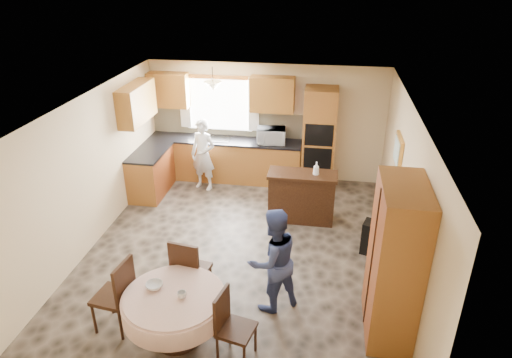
{
  "coord_description": "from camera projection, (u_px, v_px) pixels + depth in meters",
  "views": [
    {
      "loc": [
        1.26,
        -6.2,
        4.41
      ],
      "look_at": [
        0.22,
        0.3,
        1.21
      ],
      "focal_mm": 32.0,
      "sensor_mm": 36.0,
      "label": 1
    }
  ],
  "objects": [
    {
      "name": "bottle_sideboard",
      "position": [
        316.0,
        170.0,
        8.07
      ],
      "size": [
        0.13,
        0.13,
        0.29
      ],
      "primitive_type": "imported",
      "rotation": [
        0.0,
        0.0,
        0.12
      ],
      "color": "silver",
      "rests_on": "sideboard"
    },
    {
      "name": "wall_right",
      "position": [
        405.0,
        196.0,
        6.71
      ],
      "size": [
        0.02,
        6.0,
        2.5
      ],
      "primitive_type": "cube",
      "color": "beige",
      "rests_on": "floor"
    },
    {
      "name": "oven_upper",
      "position": [
        319.0,
        135.0,
        9.02
      ],
      "size": [
        0.56,
        0.01,
        0.45
      ],
      "primitive_type": "cube",
      "color": "black",
      "rests_on": "oven_tower"
    },
    {
      "name": "wall_front",
      "position": [
        180.0,
        321.0,
        4.4
      ],
      "size": [
        5.0,
        0.02,
        2.5
      ],
      "primitive_type": "cube",
      "color": "beige",
      "rests_on": "floor"
    },
    {
      "name": "cupboard",
      "position": [
        395.0,
        262.0,
        5.6
      ],
      "size": [
        0.55,
        1.09,
        2.09
      ],
      "primitive_type": "cube",
      "color": "#A9762D",
      "rests_on": "floor"
    },
    {
      "name": "person_dining",
      "position": [
        273.0,
        260.0,
        6.1
      ],
      "size": [
        0.94,
        0.91,
        1.52
      ],
      "primitive_type": "imported",
      "rotation": [
        0.0,
        0.0,
        3.8
      ],
      "color": "navy",
      "rests_on": "floor"
    },
    {
      "name": "ceiling",
      "position": [
        238.0,
        106.0,
        6.52
      ],
      "size": [
        5.0,
        6.0,
        0.01
      ],
      "primitive_type": "cube",
      "color": "white",
      "rests_on": "wall_back"
    },
    {
      "name": "base_cab_back",
      "position": [
        225.0,
        160.0,
        9.94
      ],
      "size": [
        3.3,
        0.6,
        0.88
      ],
      "primitive_type": "cube",
      "color": "#A9762D",
      "rests_on": "floor"
    },
    {
      "name": "wall_cab_right",
      "position": [
        272.0,
        94.0,
        9.28
      ],
      "size": [
        0.9,
        0.33,
        0.72
      ],
      "primitive_type": "cube",
      "color": "#B37F2C",
      "rests_on": "wall_back"
    },
    {
      "name": "wall_left",
      "position": [
        89.0,
        173.0,
        7.42
      ],
      "size": [
        0.02,
        6.0,
        2.5
      ],
      "primitive_type": "cube",
      "color": "beige",
      "rests_on": "floor"
    },
    {
      "name": "dining_table",
      "position": [
        174.0,
        305.0,
        5.61
      ],
      "size": [
        1.27,
        1.27,
        0.72
      ],
      "color": "#371E0F",
      "rests_on": "floor"
    },
    {
      "name": "curtain_left",
      "position": [
        185.0,
        101.0,
        9.75
      ],
      "size": [
        0.22,
        0.02,
        1.15
      ],
      "primitive_type": "cube",
      "color": "white",
      "rests_on": "wall_back"
    },
    {
      "name": "chair_right",
      "position": [
        230.0,
        323.0,
        5.4
      ],
      "size": [
        0.49,
        0.49,
        0.94
      ],
      "rotation": [
        0.0,
        0.0,
        1.35
      ],
      "color": "#371E0F",
      "rests_on": "floor"
    },
    {
      "name": "wall_cab_left",
      "position": [
        169.0,
        90.0,
        9.59
      ],
      "size": [
        0.85,
        0.33,
        0.72
      ],
      "primitive_type": "cube",
      "color": "#B37F2C",
      "rests_on": "wall_back"
    },
    {
      "name": "counter_back",
      "position": [
        224.0,
        140.0,
        9.74
      ],
      "size": [
        3.3,
        0.64,
        0.04
      ],
      "primitive_type": "cube",
      "color": "black",
      "rests_on": "base_cab_back"
    },
    {
      "name": "microwave",
      "position": [
        271.0,
        136.0,
        9.47
      ],
      "size": [
        0.62,
        0.46,
        0.32
      ],
      "primitive_type": "imported",
      "rotation": [
        0.0,
        0.0,
        0.11
      ],
      "color": "silver",
      "rests_on": "counter_back"
    },
    {
      "name": "curtain_right",
      "position": [
        254.0,
        104.0,
        9.53
      ],
      "size": [
        0.22,
        0.02,
        1.15
      ],
      "primitive_type": "cube",
      "color": "white",
      "rests_on": "wall_back"
    },
    {
      "name": "cup_table",
      "position": [
        182.0,
        295.0,
        5.47
      ],
      "size": [
        0.12,
        0.12,
        0.09
      ],
      "primitive_type": "imported",
      "rotation": [
        0.0,
        0.0,
        -0.06
      ],
      "color": "#B2B2B2",
      "rests_on": "dining_table"
    },
    {
      "name": "backsplash",
      "position": [
        227.0,
        123.0,
        9.88
      ],
      "size": [
        3.3,
        0.02,
        0.55
      ],
      "primitive_type": "cube",
      "color": "tan",
      "rests_on": "wall_back"
    },
    {
      "name": "wall_back",
      "position": [
        266.0,
        122.0,
        9.73
      ],
      "size": [
        5.0,
        0.02,
        2.5
      ],
      "primitive_type": "cube",
      "color": "beige",
      "rests_on": "floor"
    },
    {
      "name": "pendant",
      "position": [
        213.0,
        86.0,
        9.05
      ],
      "size": [
        0.36,
        0.36,
        0.18
      ],
      "primitive_type": "cone",
      "rotation": [
        3.14,
        0.0,
        0.0
      ],
      "color": "beige",
      "rests_on": "ceiling"
    },
    {
      "name": "base_cab_left",
      "position": [
        151.0,
        173.0,
        9.33
      ],
      "size": [
        0.6,
        1.2,
        0.88
      ],
      "primitive_type": "cube",
      "color": "#A9762D",
      "rests_on": "floor"
    },
    {
      "name": "oven_lower",
      "position": [
        317.0,
        159.0,
        9.23
      ],
      "size": [
        0.56,
        0.01,
        0.45
      ],
      "primitive_type": "cube",
      "color": "black",
      "rests_on": "oven_tower"
    },
    {
      "name": "oven_tower",
      "position": [
        319.0,
        139.0,
        9.38
      ],
      "size": [
        0.66,
        0.62,
        2.12
      ],
      "primitive_type": "cube",
      "color": "#A9762D",
      "rests_on": "floor"
    },
    {
      "name": "chair_back",
      "position": [
        189.0,
        268.0,
        6.24
      ],
      "size": [
        0.52,
        0.52,
        1.05
      ],
      "rotation": [
        0.0,
        0.0,
        2.99
      ],
      "color": "#371E0F",
      "rests_on": "floor"
    },
    {
      "name": "window",
      "position": [
        219.0,
        104.0,
        9.71
      ],
      "size": [
        1.4,
        0.03,
        1.1
      ],
      "primitive_type": "cube",
      "color": "white",
      "rests_on": "wall_back"
    },
    {
      "name": "space_heater",
      "position": [
        375.0,
        238.0,
        7.45
      ],
      "size": [
        0.48,
        0.4,
        0.56
      ],
      "primitive_type": "cube",
      "rotation": [
        0.0,
        0.0,
        -0.3
      ],
      "color": "black",
      "rests_on": "floor"
    },
    {
      "name": "sideboard",
      "position": [
        302.0,
        198.0,
        8.36
      ],
      "size": [
        1.24,
        0.52,
        0.89
      ],
      "primitive_type": "cube",
      "rotation": [
        0.0,
        0.0,
        -0.0
      ],
      "color": "#371E0F",
      "rests_on": "floor"
    },
    {
      "name": "bowl_sideboard",
      "position": [
        284.0,
        174.0,
        8.21
      ],
      "size": [
        0.22,
        0.22,
        0.05
      ],
      "primitive_type": "imported",
      "rotation": [
        0.0,
        0.0,
        -0.11
      ],
      "color": "#B2B2B2",
      "rests_on": "sideboard"
    },
    {
      "name": "wall_cab_side",
      "position": [
        137.0,
        103.0,
        8.71
      ],
      "size": [
        0.33,
        1.2,
        0.72
      ],
      "primitive_type": "cube",
      "color": "#B37F2C",
      "rests_on": "wall_left"
    },
    {
      "name": "person_sink",
      "position": [
        203.0,
        155.0,
        9.4
      ],
      "size": [
        0.64,
        0.51,
        1.51
      ],
      "primitive_type": "imported",
      "rotation": [
        0.0,
        0.0,
        -0.31
      ],
      "color": "silver",
      "rests_on": "floor"
    },
    {
      "name": "counter_left",
      "position": [
        149.0,
        152.0,
        9.13
      ],
      "size": [
        0.64,
        1.2,
        0.04
      ],
      "primitive_type": "cube",
      "color": "black",
      "rests_on": "base_cab_left"
    },
    {
      "name": "framed_picture",
      "position": [
        398.0,
        151.0,
        7.44
      ],
      "size": [
        0.06,
        0.63,
        0.52
      ],
      "color": "gold",
      "rests_on": "wall_right"
    },
    {
      "name": "chair_left",
      "position": [
        118.0,
        292.0,
        5.8
      ],
      "size": [
        0.51,
        0.51,
        1.05
      ],
      "rotation": [
        0.0,
        0.0,
        -1.71
      ],
      "color": "#371E0F",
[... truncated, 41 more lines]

